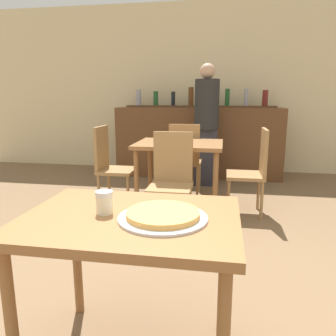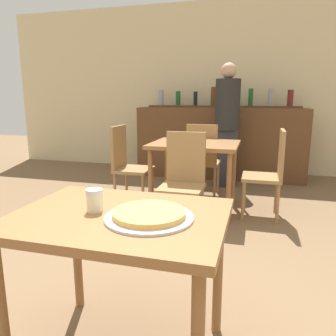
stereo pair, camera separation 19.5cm
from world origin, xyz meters
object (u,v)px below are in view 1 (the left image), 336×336
(cheese_shaker, at_px, (104,202))
(chair_far_side_left, at_px, (110,162))
(chair_far_side_right, at_px, (254,167))
(person_standing, at_px, (206,121))
(chair_far_side_back, at_px, (185,156))
(pizza_tray, at_px, (163,216))
(chair_far_side_front, at_px, (172,176))

(cheese_shaker, bearing_deg, chair_far_side_left, 109.08)
(chair_far_side_left, bearing_deg, chair_far_side_right, -90.00)
(chair_far_side_left, relative_size, person_standing, 0.55)
(chair_far_side_left, distance_m, person_standing, 1.60)
(chair_far_side_back, height_order, pizza_tray, chair_far_side_back)
(chair_far_side_left, distance_m, pizza_tray, 2.46)
(cheese_shaker, height_order, person_standing, person_standing)
(chair_far_side_back, height_order, cheese_shaker, chair_far_side_back)
(chair_far_side_front, xyz_separation_m, chair_far_side_back, (0.00, 1.09, 0.00))
(chair_far_side_back, relative_size, cheese_shaker, 8.96)
(chair_far_side_back, relative_size, chair_far_side_left, 1.00)
(cheese_shaker, bearing_deg, chair_far_side_back, 89.10)
(person_standing, bearing_deg, chair_far_side_back, -110.78)
(chair_far_side_front, height_order, chair_far_side_left, same)
(chair_far_side_right, height_order, cheese_shaker, chair_far_side_right)
(chair_far_side_back, distance_m, pizza_tray, 2.79)
(chair_far_side_right, distance_m, cheese_shaker, 2.37)
(chair_far_side_front, relative_size, chair_far_side_right, 1.00)
(chair_far_side_right, height_order, pizza_tray, chair_far_side_right)
(chair_far_side_left, height_order, chair_far_side_right, same)
(chair_far_side_front, relative_size, chair_far_side_left, 1.00)
(chair_far_side_front, xyz_separation_m, chair_far_side_right, (0.80, 0.54, 0.00))
(chair_far_side_right, bearing_deg, chair_far_side_front, -55.90)
(cheese_shaker, relative_size, person_standing, 0.06)
(cheese_shaker, bearing_deg, chair_far_side_front, 88.52)
(pizza_tray, distance_m, person_standing, 3.38)
(chair_far_side_back, distance_m, cheese_shaker, 2.76)
(chair_far_side_left, relative_size, pizza_tray, 2.43)
(chair_far_side_back, bearing_deg, chair_far_side_left, 34.10)
(person_standing, bearing_deg, chair_far_side_left, -131.97)
(chair_far_side_front, distance_m, cheese_shaker, 1.68)
(chair_far_side_left, xyz_separation_m, pizza_tray, (1.03, -2.22, 0.23))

